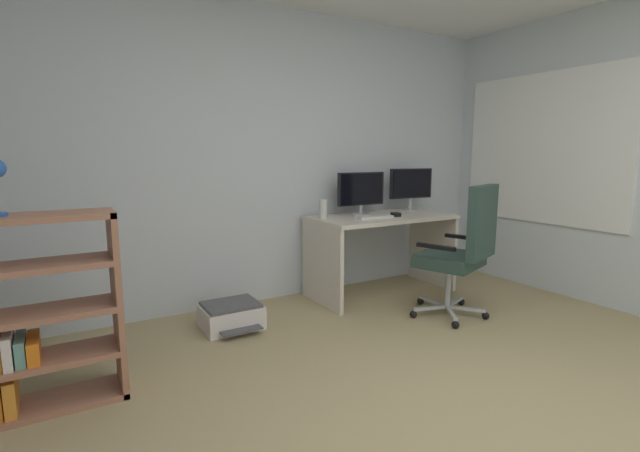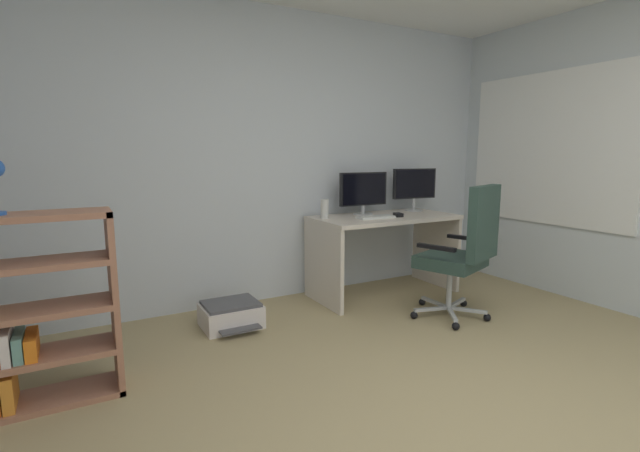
# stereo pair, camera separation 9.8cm
# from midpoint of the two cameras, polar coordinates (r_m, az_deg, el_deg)

# --- Properties ---
(wall_back) EXTENTS (4.82, 0.10, 2.54)m
(wall_back) POSITION_cam_midpoint_polar(r_m,az_deg,el_deg) (4.04, -6.15, 8.55)
(wall_back) COLOR silver
(wall_back) RESTS_ON ground
(window_pane) EXTENTS (0.01, 1.57, 1.32)m
(window_pane) POSITION_cam_midpoint_polar(r_m,az_deg,el_deg) (4.79, 27.48, 8.68)
(window_pane) COLOR white
(window_frame) EXTENTS (0.02, 1.65, 1.40)m
(window_frame) POSITION_cam_midpoint_polar(r_m,az_deg,el_deg) (4.78, 27.43, 8.68)
(window_frame) COLOR white
(desk) EXTENTS (1.33, 0.67, 0.74)m
(desk) POSITION_cam_midpoint_polar(r_m,az_deg,el_deg) (4.23, 8.73, -1.46)
(desk) COLOR beige
(desk) RESTS_ON ground
(monitor_main) EXTENTS (0.50, 0.18, 0.40)m
(monitor_main) POSITION_cam_midpoint_polar(r_m,az_deg,el_deg) (4.23, 6.19, 4.47)
(monitor_main) COLOR #B2B5B7
(monitor_main) RESTS_ON desk
(monitor_secondary) EXTENTS (0.48, 0.18, 0.42)m
(monitor_secondary) POSITION_cam_midpoint_polar(r_m,az_deg,el_deg) (4.60, 12.47, 5.01)
(monitor_secondary) COLOR #B2B5B7
(monitor_secondary) RESTS_ON desk
(keyboard) EXTENTS (0.35, 0.15, 0.02)m
(keyboard) POSITION_cam_midpoint_polar(r_m,az_deg,el_deg) (4.03, 7.75, 1.12)
(keyboard) COLOR silver
(keyboard) RESTS_ON desk
(computer_mouse) EXTENTS (0.08, 0.11, 0.03)m
(computer_mouse) POSITION_cam_midpoint_polar(r_m,az_deg,el_deg) (4.16, 10.53, 1.40)
(computer_mouse) COLOR black
(computer_mouse) RESTS_ON desk
(desktop_speaker) EXTENTS (0.07, 0.07, 0.17)m
(desktop_speaker) POSITION_cam_midpoint_polar(r_m,az_deg,el_deg) (3.96, 1.30, 2.17)
(desktop_speaker) COLOR silver
(desktop_speaker) RESTS_ON desk
(office_chair) EXTENTS (0.63, 0.67, 1.08)m
(office_chair) POSITION_cam_midpoint_polar(r_m,az_deg,el_deg) (3.71, 18.46, -2.73)
(office_chair) COLOR #B7BABC
(office_chair) RESTS_ON ground
(bookshelf) EXTENTS (0.83, 0.29, 1.02)m
(bookshelf) POSITION_cam_midpoint_polar(r_m,az_deg,el_deg) (2.77, -33.90, -9.89)
(bookshelf) COLOR #A36A50
(bookshelf) RESTS_ON ground
(printer) EXTENTS (0.43, 0.44, 0.19)m
(printer) POSITION_cam_midpoint_polar(r_m,az_deg,el_deg) (3.56, -10.39, -10.98)
(printer) COLOR silver
(printer) RESTS_ON ground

